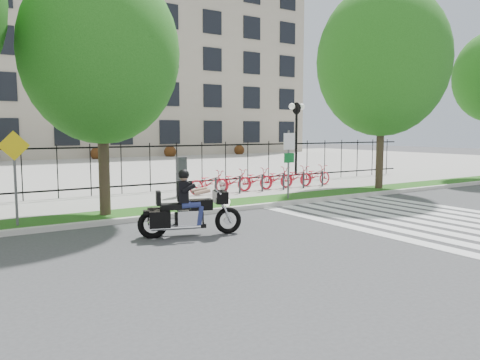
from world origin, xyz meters
TOP-DOWN VIEW (x-y plane):
  - ground at (0.00, 0.00)m, footprint 120.00×120.00m
  - curb at (0.00, 4.10)m, footprint 60.00×0.20m
  - grass_verge at (0.00, 4.95)m, footprint 60.00×1.50m
  - sidewalk at (0.00, 7.45)m, footprint 60.00×3.50m
  - plaza at (0.00, 25.00)m, footprint 80.00×34.00m
  - crosswalk_stripes at (4.83, 0.00)m, footprint 5.70×8.00m
  - iron_fence at (0.00, 9.20)m, footprint 30.00×0.06m
  - office_building at (0.00, 44.92)m, footprint 60.00×21.90m
  - lamp_post_right at (10.00, 12.00)m, footprint 1.06×0.70m
  - street_tree_1 at (-3.14, 4.95)m, footprint 4.54×4.54m
  - street_tree_2 at (8.84, 4.95)m, footprint 5.57×5.57m
  - bike_share_station at (4.32, 7.20)m, footprint 7.75×0.85m
  - sign_pole_regulatory at (3.52, 4.58)m, footprint 0.50×0.09m
  - sign_pole_warning at (-5.58, 4.58)m, footprint 0.78×0.09m
  - motorcycle_rider at (-2.00, 1.61)m, footprint 2.55×1.22m

SIDE VIEW (x-z plane):
  - ground at x=0.00m, z-range 0.00..0.00m
  - crosswalk_stripes at x=4.83m, z-range 0.00..0.01m
  - plaza at x=0.00m, z-range 0.00..0.10m
  - curb at x=0.00m, z-range 0.00..0.15m
  - grass_verge at x=0.00m, z-range 0.00..0.15m
  - sidewalk at x=0.00m, z-range 0.00..0.15m
  - bike_share_station at x=4.32m, z-range -0.13..1.37m
  - motorcycle_rider at x=-2.00m, z-range -0.34..1.69m
  - iron_fence at x=0.00m, z-range 0.15..2.15m
  - sign_pole_regulatory at x=3.52m, z-range 0.49..2.99m
  - sign_pole_warning at x=-5.58m, z-range 0.50..2.99m
  - lamp_post_right at x=10.00m, z-range 1.08..5.33m
  - street_tree_1 at x=-3.14m, z-range 1.19..8.50m
  - street_tree_2 at x=8.84m, z-range 1.27..9.91m
  - office_building at x=0.00m, z-range -0.11..20.04m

